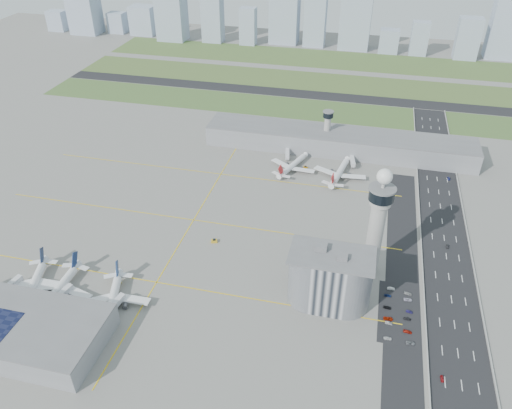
% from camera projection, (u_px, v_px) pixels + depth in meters
% --- Properties ---
extents(ground, '(1000.00, 1000.00, 0.00)m').
position_uv_depth(ground, '(242.00, 259.00, 287.50)').
color(ground, gray).
extents(grass_strip_0, '(480.00, 50.00, 0.08)m').
position_uv_depth(grass_strip_0, '(282.00, 107.00, 473.21)').
color(grass_strip_0, '#435D2C').
rests_on(grass_strip_0, ground).
extents(grass_strip_1, '(480.00, 60.00, 0.08)m').
position_uv_depth(grass_strip_1, '(296.00, 80.00, 533.82)').
color(grass_strip_1, '#49622E').
rests_on(grass_strip_1, ground).
extents(grass_strip_2, '(480.00, 70.00, 0.08)m').
position_uv_depth(grass_strip_2, '(307.00, 58.00, 598.48)').
color(grass_strip_2, '#496831').
rests_on(grass_strip_2, ground).
extents(runway, '(480.00, 22.00, 0.10)m').
position_uv_depth(runway, '(289.00, 93.00, 503.10)').
color(runway, black).
rests_on(runway, ground).
extents(highway, '(28.00, 500.00, 0.10)m').
position_uv_depth(highway, '(451.00, 292.00, 265.05)').
color(highway, black).
rests_on(highway, ground).
extents(barrier_left, '(0.60, 500.00, 1.20)m').
position_uv_depth(barrier_left, '(423.00, 286.00, 267.48)').
color(barrier_left, '#9E9E99').
rests_on(barrier_left, ground).
extents(barrier_right, '(0.60, 500.00, 1.20)m').
position_uv_depth(barrier_right, '(479.00, 295.00, 262.02)').
color(barrier_right, '#9E9E99').
rests_on(barrier_right, ground).
extents(landside_road, '(18.00, 260.00, 0.08)m').
position_uv_depth(landside_road, '(402.00, 297.00, 261.85)').
color(landside_road, black).
rests_on(landside_road, ground).
extents(parking_lot, '(20.00, 44.00, 0.10)m').
position_uv_depth(parking_lot, '(398.00, 312.00, 252.54)').
color(parking_lot, black).
rests_on(parking_lot, ground).
extents(taxiway_line_h_0, '(260.00, 0.60, 0.01)m').
position_uv_depth(taxiway_line_h_0, '(157.00, 282.00, 271.05)').
color(taxiway_line_h_0, yellow).
rests_on(taxiway_line_h_0, ground).
extents(taxiway_line_h_1, '(260.00, 0.60, 0.01)m').
position_uv_depth(taxiway_line_h_1, '(194.00, 220.00, 319.54)').
color(taxiway_line_h_1, yellow).
rests_on(taxiway_line_h_1, ground).
extents(taxiway_line_h_2, '(260.00, 0.60, 0.01)m').
position_uv_depth(taxiway_line_h_2, '(221.00, 174.00, 368.03)').
color(taxiway_line_h_2, yellow).
rests_on(taxiway_line_h_2, ground).
extents(taxiway_line_v, '(0.60, 260.00, 0.01)m').
position_uv_depth(taxiway_line_v, '(194.00, 220.00, 319.54)').
color(taxiway_line_v, yellow).
rests_on(taxiway_line_v, ground).
extents(control_tower, '(14.00, 14.00, 64.50)m').
position_uv_depth(control_tower, '(378.00, 218.00, 260.45)').
color(control_tower, '#ADAAA5').
rests_on(control_tower, ground).
extents(secondary_tower, '(8.60, 8.60, 31.90)m').
position_uv_depth(secondary_tower, '(327.00, 127.00, 392.42)').
color(secondary_tower, '#ADAAA5').
rests_on(secondary_tower, ground).
extents(admin_building, '(42.00, 24.00, 33.50)m').
position_uv_depth(admin_building, '(330.00, 278.00, 251.08)').
color(admin_building, '#B2B2B7').
rests_on(admin_building, ground).
extents(terminal_pier, '(210.00, 32.00, 15.80)m').
position_uv_depth(terminal_pier, '(338.00, 142.00, 394.92)').
color(terminal_pier, gray).
rests_on(terminal_pier, ground).
extents(near_terminal, '(84.00, 42.00, 13.00)m').
position_uv_depth(near_terminal, '(16.00, 329.00, 234.81)').
color(near_terminal, gray).
rests_on(near_terminal, ground).
extents(airplane_near_a, '(49.88, 54.40, 12.66)m').
position_uv_depth(airplane_near_a, '(32.00, 282.00, 261.84)').
color(airplane_near_a, white).
rests_on(airplane_near_a, ground).
extents(airplane_near_b, '(39.78, 46.50, 12.81)m').
position_uv_depth(airplane_near_b, '(56.00, 287.00, 258.73)').
color(airplane_near_b, white).
rests_on(airplane_near_b, ground).
extents(airplane_near_c, '(50.52, 55.03, 12.77)m').
position_uv_depth(airplane_near_c, '(111.00, 298.00, 252.27)').
color(airplane_near_c, white).
rests_on(airplane_near_c, ground).
extents(airplane_far_a, '(48.19, 52.14, 11.93)m').
position_uv_depth(airplane_far_a, '(293.00, 162.00, 371.22)').
color(airplane_far_a, white).
rests_on(airplane_far_a, ground).
extents(airplane_far_b, '(46.27, 51.88, 12.85)m').
position_uv_depth(airplane_far_b, '(340.00, 168.00, 362.20)').
color(airplane_far_b, white).
rests_on(airplane_far_b, ground).
extents(jet_bridge_near_0, '(5.39, 14.31, 5.70)m').
position_uv_depth(jet_bridge_near_0, '(1.00, 295.00, 258.65)').
color(jet_bridge_near_0, silver).
rests_on(jet_bridge_near_0, ground).
extents(jet_bridge_near_1, '(5.39, 14.31, 5.70)m').
position_uv_depth(jet_bridge_near_1, '(53.00, 305.00, 252.80)').
color(jet_bridge_near_1, silver).
rests_on(jet_bridge_near_1, ground).
extents(jet_bridge_near_2, '(5.39, 14.31, 5.70)m').
position_uv_depth(jet_bridge_near_2, '(107.00, 315.00, 246.95)').
color(jet_bridge_near_2, silver).
rests_on(jet_bridge_near_2, ground).
extents(jet_bridge_far_0, '(5.39, 14.31, 5.70)m').
position_uv_depth(jet_bridge_far_0, '(287.00, 151.00, 392.20)').
color(jet_bridge_far_0, silver).
rests_on(jet_bridge_far_0, ground).
extents(jet_bridge_far_1, '(5.39, 14.31, 5.70)m').
position_uv_depth(jet_bridge_far_1, '(351.00, 158.00, 382.46)').
color(jet_bridge_far_1, silver).
rests_on(jet_bridge_far_1, ground).
extents(tug_0, '(3.17, 2.52, 1.63)m').
position_uv_depth(tug_0, '(37.00, 283.00, 269.12)').
color(tug_0, '#E0BD05').
rests_on(tug_0, ground).
extents(tug_1, '(3.44, 3.47, 1.68)m').
position_uv_depth(tug_1, '(61.00, 285.00, 268.28)').
color(tug_1, gold).
rests_on(tug_1, ground).
extents(tug_2, '(3.76, 2.94, 1.95)m').
position_uv_depth(tug_2, '(118.00, 282.00, 269.76)').
color(tug_2, yellow).
rests_on(tug_2, ground).
extents(tug_3, '(4.23, 3.53, 2.10)m').
position_uv_depth(tug_3, '(214.00, 241.00, 299.95)').
color(tug_3, gold).
rests_on(tug_3, ground).
extents(tug_4, '(3.56, 3.68, 1.77)m').
position_uv_depth(tug_4, '(305.00, 167.00, 374.86)').
color(tug_4, orange).
rests_on(tug_4, ground).
extents(tug_5, '(3.79, 4.25, 2.05)m').
position_uv_depth(tug_5, '(346.00, 175.00, 364.46)').
color(tug_5, '#FDAA2A').
rests_on(tug_5, ground).
extents(car_lot_0, '(3.89, 1.84, 1.29)m').
position_uv_depth(car_lot_0, '(388.00, 338.00, 237.74)').
color(car_lot_0, silver).
rests_on(car_lot_0, ground).
extents(car_lot_1, '(3.76, 1.59, 1.21)m').
position_uv_depth(car_lot_1, '(389.00, 323.00, 245.82)').
color(car_lot_1, gray).
rests_on(car_lot_1, ground).
extents(car_lot_2, '(4.89, 2.74, 1.29)m').
position_uv_depth(car_lot_2, '(388.00, 319.00, 248.19)').
color(car_lot_2, '#9C1D05').
rests_on(car_lot_2, ground).
extents(car_lot_3, '(4.00, 1.66, 1.16)m').
position_uv_depth(car_lot_3, '(387.00, 307.00, 254.61)').
color(car_lot_3, black).
rests_on(car_lot_3, ground).
extents(car_lot_4, '(3.66, 1.58, 1.23)m').
position_uv_depth(car_lot_4, '(388.00, 295.00, 261.85)').
color(car_lot_4, '#0F2051').
rests_on(car_lot_4, ground).
extents(car_lot_5, '(4.05, 1.76, 1.30)m').
position_uv_depth(car_lot_5, '(391.00, 289.00, 266.06)').
color(car_lot_5, silver).
rests_on(car_lot_5, ground).
extents(car_lot_6, '(4.34, 2.37, 1.15)m').
position_uv_depth(car_lot_6, '(410.00, 343.00, 235.39)').
color(car_lot_6, gray).
rests_on(car_lot_6, ground).
extents(car_lot_7, '(4.29, 2.12, 1.20)m').
position_uv_depth(car_lot_7, '(408.00, 332.00, 241.23)').
color(car_lot_7, maroon).
rests_on(car_lot_7, ground).
extents(car_lot_8, '(3.61, 1.73, 1.19)m').
position_uv_depth(car_lot_8, '(407.00, 319.00, 248.20)').
color(car_lot_8, black).
rests_on(car_lot_8, ground).
extents(car_lot_9, '(3.45, 1.67, 1.09)m').
position_uv_depth(car_lot_9, '(409.00, 312.00, 252.22)').
color(car_lot_9, '#1A164A').
rests_on(car_lot_9, ground).
extents(car_lot_10, '(4.29, 2.22, 1.16)m').
position_uv_depth(car_lot_10, '(408.00, 300.00, 259.32)').
color(car_lot_10, silver).
rests_on(car_lot_10, ground).
extents(car_lot_11, '(4.15, 2.13, 1.15)m').
position_uv_depth(car_lot_11, '(408.00, 293.00, 263.05)').
color(car_lot_11, '#949495').
rests_on(car_lot_11, ground).
extents(car_hw_0, '(1.60, 3.57, 1.19)m').
position_uv_depth(car_hw_0, '(442.00, 379.00, 218.84)').
color(car_hw_0, maroon).
rests_on(car_hw_0, ground).
extents(car_hw_1, '(1.56, 3.76, 1.21)m').
position_uv_depth(car_hw_1, '(447.00, 246.00, 296.03)').
color(car_hw_1, black).
rests_on(car_hw_1, ground).
extents(car_hw_2, '(1.97, 4.21, 1.16)m').
position_uv_depth(car_hw_2, '(449.00, 179.00, 361.60)').
color(car_hw_2, navy).
rests_on(car_hw_2, ground).
extents(car_hw_4, '(1.95, 3.89, 1.27)m').
position_uv_depth(car_hw_4, '(424.00, 141.00, 411.58)').
color(car_hw_4, '#9FA1A8').
rests_on(car_hw_4, ground).
extents(skyline_bldg_0, '(24.05, 19.24, 26.50)m').
position_uv_depth(skyline_bldg_0, '(58.00, 21.00, 694.58)').
color(skyline_bldg_0, '#9EADC1').
rests_on(skyline_bldg_0, ground).
extents(skyline_bldg_1, '(37.63, 30.10, 65.60)m').
position_uv_depth(skyline_bldg_1, '(84.00, 8.00, 671.33)').
color(skyline_bldg_1, '#9EADC1').
rests_on(skyline_bldg_1, ground).
extents(skyline_bldg_2, '(22.81, 18.25, 26.79)m').
position_uv_depth(skyline_bldg_2, '(117.00, 23.00, 684.47)').
color(skyline_bldg_2, '#9EADC1').
rests_on(skyline_bldg_2, ground).
extents(skyline_bldg_3, '(32.30, 25.84, 36.93)m').
position_uv_depth(skyline_bldg_3, '(143.00, 20.00, 675.07)').
color(skyline_bldg_3, '#9EADC1').
rests_on(skyline_bldg_3, ground).
extents(skyline_bldg_4, '(35.81, 28.65, 60.36)m').
position_uv_depth(skyline_bldg_4, '(172.00, 16.00, 646.13)').
color(skyline_bldg_4, '#9EADC1').
rests_on(skyline_bldg_4, ground).
extents(skyline_bldg_5, '(25.49, 20.39, 66.89)m').
position_uv_depth(skyline_bldg_5, '(212.00, 15.00, 637.33)').
color(skyline_bldg_5, '#9EADC1').
rests_on(skyline_bldg_5, ground).
extents(skyline_bldg_6, '(20.04, 16.03, 45.20)m').
position_uv_depth(skyline_bldg_6, '(248.00, 26.00, 632.69)').
color(skyline_bldg_6, '#9EADC1').
rests_on(skyline_bldg_6, ground).
extents(skyline_bldg_7, '(35.76, 28.61, 61.22)m').
position_uv_depth(skyline_bldg_7, '(285.00, 18.00, 635.15)').
color(skyline_bldg_7, '#9EADC1').
rests_on(skyline_bldg_7, ground).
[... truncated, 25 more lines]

